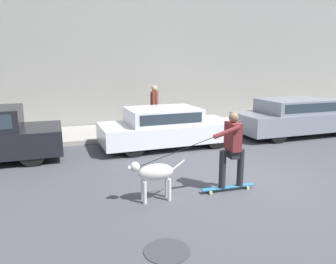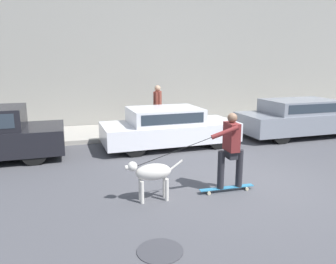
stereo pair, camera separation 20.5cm
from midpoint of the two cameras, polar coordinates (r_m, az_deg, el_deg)
The scene contains 9 objects.
ground_plane at distance 7.24m, azimuth 13.16°, elevation -8.86°, with size 36.00×36.00×0.00m, color #47474C.
back_wall at distance 13.40m, azimuth -2.15°, elevation 13.58°, with size 32.00×0.30×5.75m.
sidewalk_curb at distance 12.29m, azimuth -0.32°, elevation 0.54°, with size 30.00×2.50×0.14m.
parked_car_1 at distance 9.95m, azimuth 0.64°, elevation 0.78°, with size 4.10×1.84×1.19m.
parked_car_2 at distance 12.32m, azimuth 22.78°, elevation 2.29°, with size 4.57×1.76×1.28m.
dog at distance 6.11m, azimuth -1.86°, elevation -7.20°, with size 1.10×0.34×0.79m.
skateboarder at distance 6.56m, azimuth 11.69°, elevation -2.71°, with size 2.48×0.56×1.59m.
pedestrian_with_bag at distance 11.53m, azimuth -1.29°, elevation 4.55°, with size 0.42×0.70×1.60m.
manhole_cover at distance 4.80m, azimuth -0.09°, elevation -20.01°, with size 0.65×0.65×0.01m.
Camera 2 is at (-3.41, -5.82, 2.57)m, focal length 35.00 mm.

